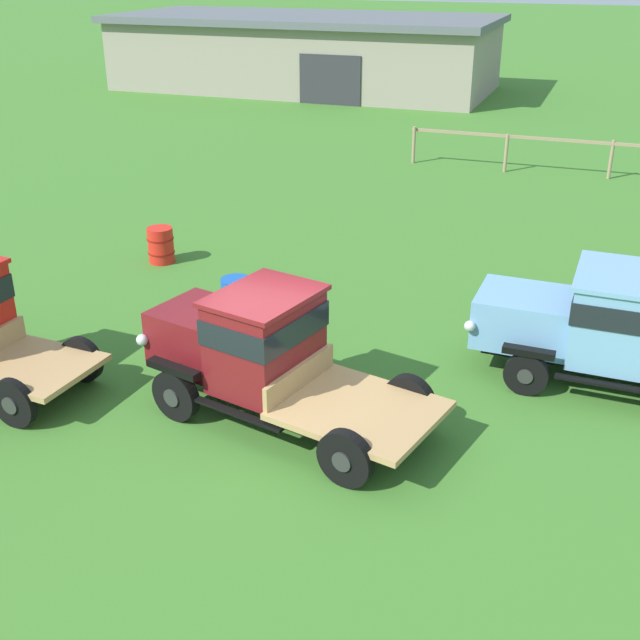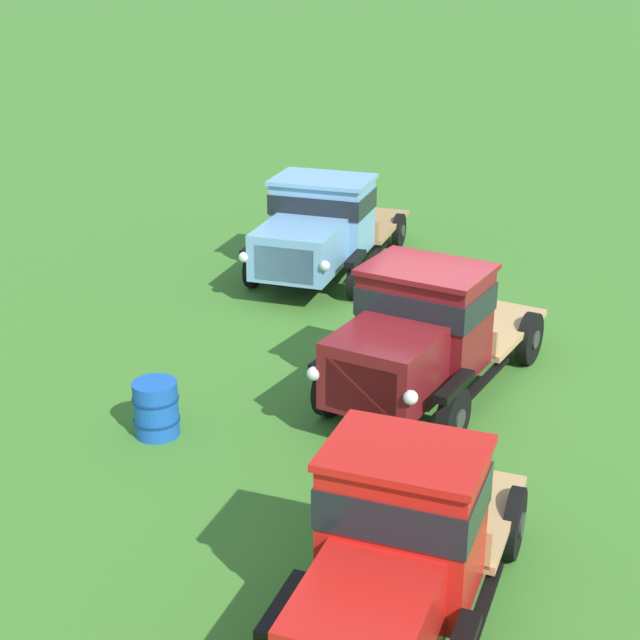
{
  "view_description": "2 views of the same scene",
  "coord_description": "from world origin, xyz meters",
  "px_view_note": "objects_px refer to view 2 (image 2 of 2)",
  "views": [
    {
      "loc": [
        4.68,
        -10.21,
        7.01
      ],
      "look_at": [
        0.16,
        2.03,
        1.0
      ],
      "focal_mm": 45.0,
      "sensor_mm": 36.0,
      "label": 1
    },
    {
      "loc": [
        -13.55,
        -2.12,
        6.8
      ],
      "look_at": [
        0.16,
        2.03,
        1.0
      ],
      "focal_mm": 55.0,
      "sensor_mm": 36.0,
      "label": 2
    }
  ],
  "objects_px": {
    "vintage_truck_second_in_line": "(420,334)",
    "vintage_truck_midrow_center": "(319,227)",
    "vintage_truck_foreground_near": "(397,552)",
    "oil_drum_near_fence": "(156,409)"
  },
  "relations": [
    {
      "from": "vintage_truck_foreground_near",
      "to": "vintage_truck_second_in_line",
      "type": "relative_size",
      "value": 0.87
    },
    {
      "from": "vintage_truck_foreground_near",
      "to": "oil_drum_near_fence",
      "type": "bearing_deg",
      "value": 51.56
    },
    {
      "from": "vintage_truck_foreground_near",
      "to": "oil_drum_near_fence",
      "type": "relative_size",
      "value": 5.65
    },
    {
      "from": "vintage_truck_second_in_line",
      "to": "vintage_truck_midrow_center",
      "type": "relative_size",
      "value": 0.95
    },
    {
      "from": "vintage_truck_foreground_near",
      "to": "vintage_truck_second_in_line",
      "type": "distance_m",
      "value": 5.47
    },
    {
      "from": "vintage_truck_midrow_center",
      "to": "oil_drum_near_fence",
      "type": "distance_m",
      "value": 7.2
    },
    {
      "from": "vintage_truck_foreground_near",
      "to": "vintage_truck_midrow_center",
      "type": "distance_m",
      "value": 11.26
    },
    {
      "from": "vintage_truck_midrow_center",
      "to": "oil_drum_near_fence",
      "type": "height_order",
      "value": "vintage_truck_midrow_center"
    },
    {
      "from": "vintage_truck_second_in_line",
      "to": "oil_drum_near_fence",
      "type": "height_order",
      "value": "vintage_truck_second_in_line"
    },
    {
      "from": "vintage_truck_foreground_near",
      "to": "vintage_truck_midrow_center",
      "type": "relative_size",
      "value": 0.82
    }
  ]
}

